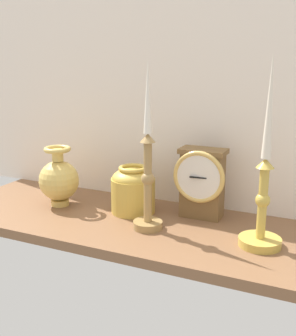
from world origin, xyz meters
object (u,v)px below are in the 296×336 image
candlestick_tall_center (148,174)px  brass_vase_bulbous (59,179)px  mantel_clock (202,182)px  candlestick_tall_left (263,195)px  brass_vase_jar (133,189)px

candlestick_tall_center → brass_vase_bulbous: bearing=170.6°
mantel_clock → candlestick_tall_left: bearing=-32.8°
candlestick_tall_left → candlestick_tall_center: size_ratio=1.05×
candlestick_tall_left → brass_vase_bulbous: size_ratio=2.51×
candlestick_tall_left → brass_vase_jar: 35.56cm
candlestick_tall_left → brass_vase_bulbous: candlestick_tall_left is taller
candlestick_tall_center → brass_vase_bulbous: size_ratio=2.38×
brass_vase_jar → mantel_clock: bearing=12.2°
candlestick_tall_left → brass_vase_bulbous: bearing=176.5°
candlestick_tall_left → candlestick_tall_center: candlestick_tall_left is taller
candlestick_tall_center → candlestick_tall_left: bearing=3.2°
candlestick_tall_center → brass_vase_jar: size_ratio=3.14×
mantel_clock → candlestick_tall_left: (16.99, -10.94, 2.20)cm
candlestick_tall_left → candlestick_tall_center: bearing=-176.8°
brass_vase_bulbous → brass_vase_jar: (20.79, 3.81, -1.10)cm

